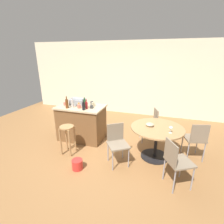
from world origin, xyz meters
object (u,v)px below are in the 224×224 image
bottle_1 (83,106)px  wine_glass (171,128)px  bottle_0 (67,103)px  bottle_3 (85,104)px  cup_0 (93,104)px  kitchen_island (82,123)px  bottle_4 (72,103)px  dining_table (157,134)px  bottle_5 (86,105)px  toolbox (78,102)px  cup_3 (65,104)px  cup_4 (79,106)px  folding_chair_far (176,160)px  folding_chair_left (196,138)px  wooden_stool (67,134)px  folding_chair_near (117,141)px  cup_1 (92,103)px  serving_bowl (150,124)px  cup_2 (91,107)px  bottle_2 (67,104)px  plastic_bucket (77,164)px  folding_chair_right (151,122)px

bottle_1 → wine_glass: 2.05m
bottle_0 → bottle_3: 0.50m
wine_glass → cup_0: bearing=162.4°
kitchen_island → bottle_4: bottle_4 is taller
dining_table → bottle_0: 2.37m
bottle_5 → wine_glass: bottle_5 is taller
toolbox → bottle_1: (0.36, -0.37, 0.02)m
bottle_0 → bottle_5: bearing=-2.5°
bottle_5 → cup_3: bottle_5 is taller
cup_4 → folding_chair_far: bearing=-22.4°
folding_chair_left → dining_table: bearing=-169.0°
bottle_5 → cup_3: (-0.68, 0.10, -0.05)m
wooden_stool → bottle_0: 0.92m
folding_chair_near → folding_chair_left: bearing=21.0°
cup_1 → serving_bowl: cup_1 is taller
wooden_stool → toolbox: size_ratio=1.72×
cup_0 → serving_bowl: cup_0 is taller
folding_chair_far → bottle_5: 2.38m
folding_chair_far → wine_glass: size_ratio=6.15×
cup_1 → cup_2: size_ratio=1.03×
cup_4 → serving_bowl: (1.78, -0.13, -0.21)m
wine_glass → kitchen_island: bearing=167.2°
bottle_1 → cup_4: bearing=150.9°
bottle_2 → folding_chair_left: bearing=1.8°
cup_2 → cup_4: size_ratio=0.92×
bottle_3 → wine_glass: size_ratio=1.89×
bottle_1 → serving_bowl: 1.63m
dining_table → folding_chair_near: bearing=-149.7°
bottle_1 → cup_4: size_ratio=2.14×
kitchen_island → cup_4: 0.54m
kitchen_island → folding_chair_left: kitchen_island is taller
bottle_2 → bottle_5: (0.49, 0.10, -0.02)m
kitchen_island → bottle_0: (-0.33, -0.12, 0.57)m
folding_chair_far → cup_1: 2.57m
kitchen_island → toolbox: toolbox is taller
cup_4 → serving_bowl: size_ratio=0.68×
folding_chair_near → cup_2: size_ratio=7.55×
folding_chair_near → plastic_bucket: folding_chair_near is taller
folding_chair_left → cup_2: bearing=178.3°
bottle_0 → toolbox: bearing=51.1°
wine_glass → cup_3: bearing=170.2°
dining_table → folding_chair_right: folding_chair_right is taller
cup_0 → cup_2: size_ratio=1.00×
wooden_stool → bottle_0: bearing=119.6°
bottle_1 → bottle_2: size_ratio=0.89×
bottle_2 → cup_2: (0.59, 0.16, -0.07)m
folding_chair_near → folding_chair_left: 1.69m
bottle_4 → bottle_5: (0.38, 0.02, -0.02)m
wooden_stool → folding_chair_far: size_ratio=0.78×
bottle_3 → bottle_4: size_ratio=0.95×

